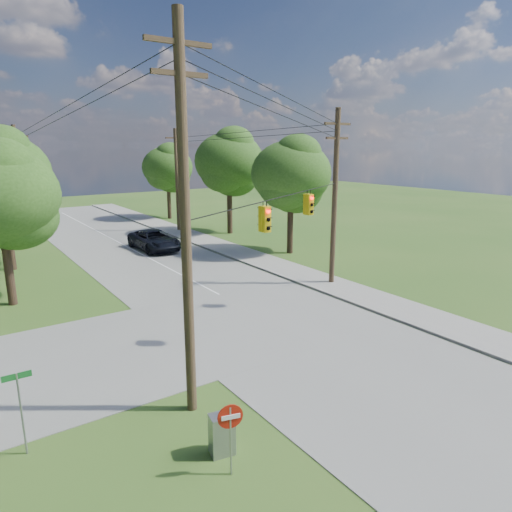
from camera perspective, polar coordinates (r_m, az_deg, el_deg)
ground at (r=17.82m, az=6.40°, el=-14.49°), size 140.00×140.00×0.00m
main_road at (r=22.49m, az=1.87°, el=-8.20°), size 10.00×100.00×0.03m
sidewalk_east at (r=26.77m, az=13.53°, el=-4.85°), size 2.60×100.00×0.12m
pole_sw at (r=13.66m, az=-8.83°, el=4.43°), size 2.00×0.32×12.00m
pole_ne at (r=27.81m, az=9.82°, el=7.44°), size 2.00×0.32×10.50m
pole_north_e at (r=46.14m, az=-9.86°, el=9.40°), size 2.00×0.32×10.00m
pole_north_w at (r=42.24m, az=-27.36°, el=7.73°), size 2.00×0.32×10.00m
power_lines at (r=26.20m, az=-7.73°, el=15.22°), size 13.93×29.62×4.93m
traffic_signals at (r=20.96m, az=4.15°, el=5.70°), size 4.91×3.27×1.05m
tree_w_mid at (r=34.97m, az=-29.30°, el=8.98°), size 6.40×6.40×9.22m
tree_e_near at (r=35.76m, az=4.41°, el=10.19°), size 6.20×6.20×8.81m
tree_e_mid at (r=44.21m, az=-3.39°, el=11.71°), size 6.60×6.60×9.64m
tree_e_far at (r=54.44m, az=-11.00°, el=10.81°), size 5.80×5.80×8.32m
car_main_north at (r=38.32m, az=-12.60°, el=1.96°), size 2.87×5.89×1.61m
control_cabinet at (r=13.58m, az=-4.28°, el=-21.35°), size 0.74×0.60×1.20m
do_not_enter_sign at (r=12.36m, az=-3.22°, el=-20.15°), size 0.66×0.22×2.04m
street_name_sign at (r=14.48m, az=-27.39°, el=-15.95°), size 0.74×0.06×2.48m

